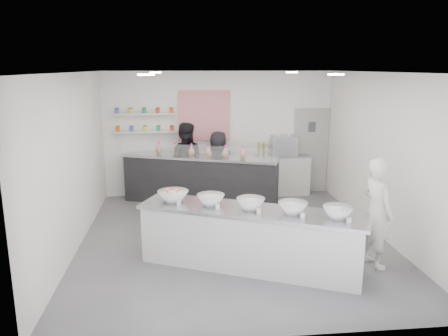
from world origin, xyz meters
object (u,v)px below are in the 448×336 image
Objects in this scene: prep_counter at (250,238)px; back_bar at (200,180)px; staff_right at (218,165)px; espresso_ledge at (282,175)px; espresso_machine at (284,146)px; woman_prep at (377,213)px; staff_left at (185,162)px.

back_bar is at bearing 124.20° from prep_counter.
espresso_ledge is at bearing -179.22° from staff_right.
espresso_machine is (0.01, 0.00, 0.73)m from espresso_ledge.
prep_counter is at bearing -110.27° from espresso_machine.
woman_prep reaches higher than espresso_machine.
back_bar is 2.71× the size of espresso_ledge.
prep_counter is 3.48m from back_bar.
staff_right reaches higher than espresso_ledge.
staff_right is at bearing -173.57° from espresso_ledge.
staff_left is (-0.33, 0.32, 0.37)m from back_bar.
back_bar is 2.05× the size of woman_prep.
staff_right is at bearing 15.51° from woman_prep.
woman_prep is 4.85m from staff_left.
woman_prep is (1.97, -0.14, 0.40)m from prep_counter.
prep_counter is 3.76m from staff_right.
staff_left is at bearing -175.70° from espresso_machine.
woman_prep is (0.52, -4.06, -0.34)m from espresso_machine.
espresso_machine is at bearing -164.78° from staff_left.
espresso_machine is at bearing 0.00° from espresso_ledge.
staff_right reaches higher than back_bar.
espresso_machine reaches higher than espresso_ledge.
espresso_ledge is 4.11m from woman_prep.
woman_prep is (0.54, -4.06, 0.38)m from espresso_ledge.
woman_prep is at bearing 20.07° from prep_counter.
espresso_ledge is 2.17× the size of espresso_machine.
prep_counter is 3.88m from staff_left.
staff_left reaches higher than prep_counter.
espresso_machine is 0.38× the size of staff_right.
staff_left reaches higher than staff_right.
espresso_ledge is 0.72× the size of staff_left.
staff_right is (0.78, 0.00, -0.11)m from staff_left.
staff_left is 1.13× the size of staff_right.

